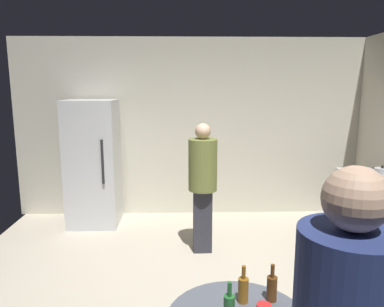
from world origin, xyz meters
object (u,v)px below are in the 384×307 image
at_px(refrigerator, 93,163).
at_px(beer_bottle_brown, 272,287).
at_px(kettle, 382,174).
at_px(beer_bottle_amber, 243,289).
at_px(person_in_olive_shirt, 203,178).
at_px(beer_bottle_green, 229,307).

height_order(refrigerator, beer_bottle_brown, refrigerator).
bearing_deg(kettle, beer_bottle_amber, -132.52).
height_order(refrigerator, person_in_olive_shirt, refrigerator).
bearing_deg(kettle, beer_bottle_brown, -130.10).
height_order(beer_bottle_brown, beer_bottle_green, same).
bearing_deg(kettle, refrigerator, 164.08).
distance_m(refrigerator, beer_bottle_brown, 3.69).
xyz_separation_m(refrigerator, beer_bottle_brown, (1.81, -3.21, -0.08)).
height_order(refrigerator, beer_bottle_amber, refrigerator).
bearing_deg(refrigerator, person_in_olive_shirt, -32.55).
bearing_deg(beer_bottle_green, kettle, 48.25).
bearing_deg(beer_bottle_green, refrigerator, 114.17).
bearing_deg(beer_bottle_brown, beer_bottle_green, -145.79).
xyz_separation_m(kettle, beer_bottle_amber, (-2.01, -2.19, -0.15)).
relative_size(kettle, person_in_olive_shirt, 0.16).
bearing_deg(beer_bottle_amber, person_in_olive_shirt, 92.88).
xyz_separation_m(beer_bottle_brown, beer_bottle_green, (-0.28, -0.19, 0.00)).
bearing_deg(kettle, person_in_olive_shirt, 178.17).
distance_m(refrigerator, beer_bottle_amber, 3.61).
distance_m(beer_bottle_brown, person_in_olive_shirt, 2.26).
relative_size(refrigerator, beer_bottle_brown, 7.83).
relative_size(beer_bottle_green, person_in_olive_shirt, 0.15).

